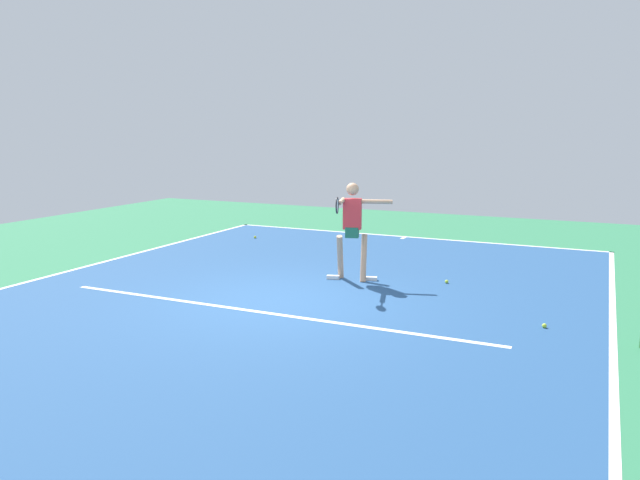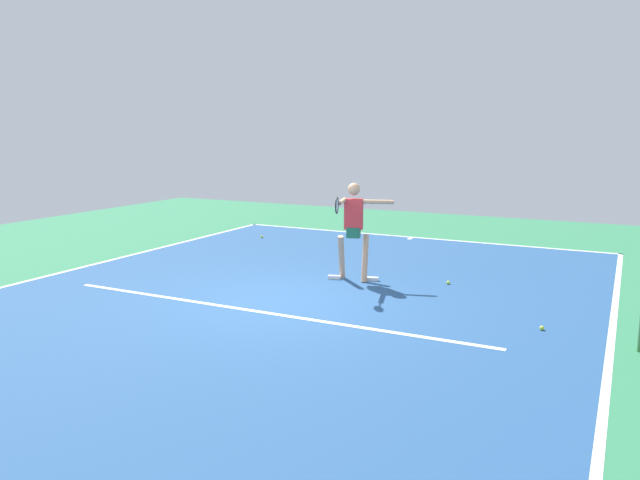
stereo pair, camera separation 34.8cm
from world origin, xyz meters
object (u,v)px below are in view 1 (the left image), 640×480
at_px(tennis_ball_far_corner, 255,237).
at_px(tennis_ball_near_player, 447,282).
at_px(tennis_ball_by_baseline, 544,326).
at_px(tennis_player, 352,224).

distance_m(tennis_ball_far_corner, tennis_ball_near_player, 6.29).
height_order(tennis_ball_by_baseline, tennis_ball_near_player, same).
xyz_separation_m(tennis_player, tennis_ball_near_player, (-1.69, -0.52, -1.04)).
bearing_deg(tennis_ball_near_player, tennis_ball_by_baseline, 133.45).
distance_m(tennis_ball_by_baseline, tennis_ball_far_corner, 8.91).
relative_size(tennis_ball_far_corner, tennis_ball_near_player, 1.00).
relative_size(tennis_player, tennis_ball_near_player, 28.20).
distance_m(tennis_player, tennis_ball_far_corner, 5.21).
bearing_deg(tennis_ball_near_player, tennis_ball_far_corner, -24.87).
xyz_separation_m(tennis_player, tennis_ball_by_baseline, (-3.59, 1.49, -1.04)).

